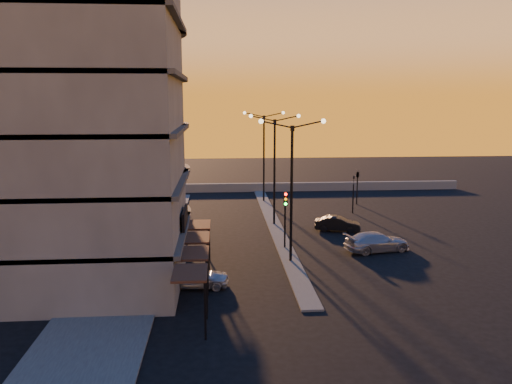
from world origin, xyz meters
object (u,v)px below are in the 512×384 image
(streetlamp_mid, at_px, (275,161))
(traffic_light_main, at_px, (285,210))
(car_hatchback, at_px, (195,276))
(car_sedan, at_px, (337,224))
(car_wagon, at_px, (377,242))

(streetlamp_mid, height_order, traffic_light_main, streetlamp_mid)
(traffic_light_main, xyz_separation_m, car_hatchback, (-6.18, -6.96, -2.21))
(car_sedan, relative_size, car_wagon, 0.78)
(car_sedan, bearing_deg, streetlamp_mid, 78.22)
(car_wagon, bearing_deg, car_sedan, 2.65)
(traffic_light_main, bearing_deg, car_sedan, 43.61)
(streetlamp_mid, distance_m, traffic_light_main, 7.62)
(car_hatchback, distance_m, car_wagon, 14.08)
(streetlamp_mid, bearing_deg, traffic_light_main, -90.00)
(car_hatchback, xyz_separation_m, car_wagon, (12.71, 6.07, 0.01))
(streetlamp_mid, xyz_separation_m, car_sedan, (5.00, -2.37, -4.98))
(car_wagon, bearing_deg, car_hatchback, 103.04)
(traffic_light_main, distance_m, car_wagon, 6.95)
(car_hatchback, bearing_deg, traffic_light_main, -38.07)
(streetlamp_mid, bearing_deg, car_hatchback, -113.69)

